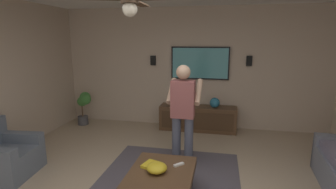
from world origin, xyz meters
TOP-DOWN VIEW (x-y plane):
  - wall_back_tv at (3.25, 0.00)m, footprint 0.10×6.24m
  - armchair at (0.31, 2.51)m, footprint 0.88×0.89m
  - coffee_table at (0.16, 0.04)m, footprint 1.00×0.80m
  - media_console at (2.92, -0.18)m, footprint 0.45×1.70m
  - tv at (3.16, -0.18)m, footprint 0.05×1.30m
  - person_standing at (1.17, -0.09)m, footprint 0.54×0.54m
  - potted_plant_tall at (2.77, 2.52)m, footprint 0.32×0.36m
  - bowl at (0.13, 0.08)m, footprint 0.26×0.26m
  - remote_white at (0.36, -0.16)m, footprint 0.14×0.14m
  - book at (0.27, 0.21)m, footprint 0.26×0.22m
  - vase_round at (2.88, -0.54)m, footprint 0.22×0.22m
  - wall_speaker_left at (3.17, -1.24)m, footprint 0.06×0.12m
  - wall_speaker_right at (3.17, 0.92)m, footprint 0.06×0.12m
  - ceiling_fan at (-0.01, 0.32)m, footprint 1.20×1.18m

SIDE VIEW (x-z plane):
  - media_console at x=2.92m, z-range 0.00..0.55m
  - armchair at x=0.31m, z-range -0.13..0.69m
  - coffee_table at x=0.16m, z-range 0.10..0.50m
  - remote_white at x=0.36m, z-range 0.40..0.42m
  - book at x=0.27m, z-range 0.40..0.44m
  - bowl at x=0.13m, z-range 0.40..0.52m
  - potted_plant_tall at x=2.77m, z-range 0.12..0.91m
  - vase_round at x=2.88m, z-range 0.55..0.77m
  - person_standing at x=1.17m, z-range 0.11..1.75m
  - wall_back_tv at x=3.25m, z-range 0.00..2.73m
  - tv at x=3.16m, z-range 1.13..1.86m
  - wall_speaker_right at x=3.17m, z-range 1.42..1.64m
  - wall_speaker_left at x=3.17m, z-range 1.45..1.67m
  - ceiling_fan at x=-0.01m, z-range 2.17..2.63m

